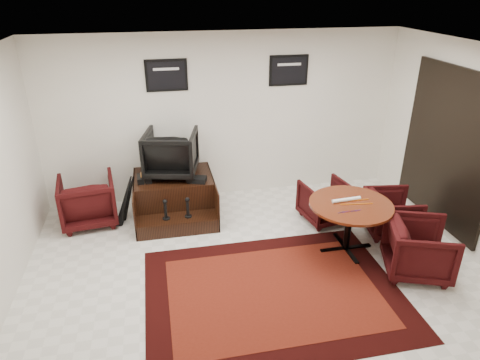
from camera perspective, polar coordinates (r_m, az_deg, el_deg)
The scene contains 16 objects.
ground at distance 5.72m, azimuth 2.33°, elevation -12.73°, with size 6.00×6.00×0.00m, color white.
room_shell at distance 5.05m, azimuth 6.87°, elevation 5.02°, with size 6.02×5.02×2.81m.
area_rug at distance 5.48m, azimuth 4.48°, elevation -14.68°, with size 3.12×2.34×0.01m.
shine_podium at distance 7.04m, azimuth -8.71°, elevation -2.28°, with size 1.26×1.29×0.65m.
shine_chair at distance 6.86m, azimuth -9.19°, elevation 3.85°, with size 0.79×0.74×0.82m, color black.
shoes_pair at distance 6.84m, azimuth -12.63°, elevation 0.21°, with size 0.23×0.27×0.10m.
polish_kit at distance 6.68m, azimuth -5.59°, elevation 0.06°, with size 0.24×0.17×0.08m, color black.
umbrella_black at distance 6.82m, azimuth -15.07°, elevation -2.62°, with size 0.32×0.12×0.85m, color black, non-canonical shape.
umbrella_hooked at distance 6.97m, azimuth -14.69°, elevation -2.30°, with size 0.29×0.11×0.78m, color black, non-canonical shape.
armchair_side at distance 7.07m, azimuth -19.66°, elevation -2.32°, with size 0.82×0.77×0.84m, color black.
meeting_table at distance 6.07m, azimuth 14.51°, elevation -3.79°, with size 1.14×1.14×0.74m.
table_chair_back at distance 6.90m, azimuth 11.32°, elevation -2.60°, with size 0.69×0.64×0.71m, color black.
table_chair_window at distance 6.81m, azimuth 19.61°, elevation -3.96°, with size 0.70×0.66×0.72m, color black.
table_chair_corner at distance 6.02m, azimuth 22.81°, elevation -8.16°, with size 0.78×0.73×0.80m, color black.
paper_roll at distance 6.06m, azimuth 14.00°, elevation -2.56°, with size 0.05×0.05×0.42m, color white.
table_clutter at distance 6.01m, azimuth 14.95°, elevation -3.10°, with size 0.57×0.30×0.01m.
Camera 1 is at (-1.13, -4.37, 3.51)m, focal length 32.00 mm.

